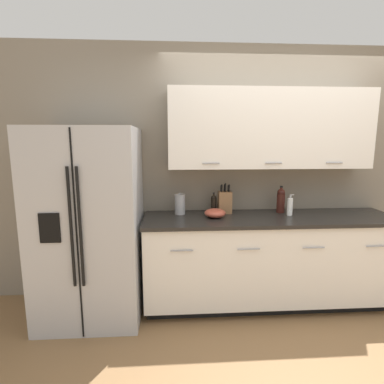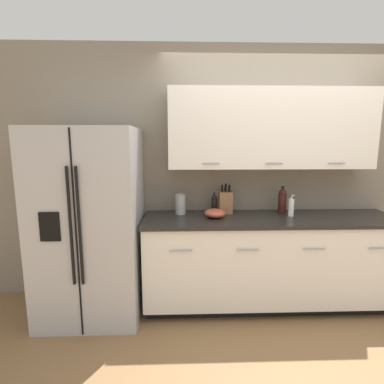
# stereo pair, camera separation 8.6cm
# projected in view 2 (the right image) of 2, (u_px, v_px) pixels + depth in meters

# --- Properties ---
(ground_plane) EXTENTS (14.00, 14.00, 0.00)m
(ground_plane) POSITION_uv_depth(u_px,v_px,m) (314.00, 349.00, 2.39)
(ground_plane) COLOR olive
(wall_back) EXTENTS (10.00, 0.39, 2.60)m
(wall_back) POSITION_uv_depth(u_px,v_px,m) (278.00, 162.00, 3.12)
(wall_back) COLOR gray
(wall_back) RESTS_ON ground_plane
(counter_unit) EXTENTS (2.48, 0.64, 0.91)m
(counter_unit) POSITION_uv_depth(u_px,v_px,m) (269.00, 261.00, 2.99)
(counter_unit) COLOR black
(counter_unit) RESTS_ON ground_plane
(refrigerator) EXTENTS (0.90, 0.80, 1.76)m
(refrigerator) POSITION_uv_depth(u_px,v_px,m) (91.00, 224.00, 2.78)
(refrigerator) COLOR #B2B2B5
(refrigerator) RESTS_ON ground_plane
(knife_block) EXTENTS (0.13, 0.12, 0.31)m
(knife_block) POSITION_uv_depth(u_px,v_px,m) (225.00, 202.00, 3.04)
(knife_block) COLOR olive
(knife_block) RESTS_ON counter_unit
(wine_bottle) EXTENTS (0.08, 0.08, 0.28)m
(wine_bottle) POSITION_uv_depth(u_px,v_px,m) (282.00, 200.00, 3.05)
(wine_bottle) COLOR #3D1914
(wine_bottle) RESTS_ON counter_unit
(soap_dispenser) EXTENTS (0.06, 0.05, 0.21)m
(soap_dispenser) POSITION_uv_depth(u_px,v_px,m) (291.00, 207.00, 2.93)
(soap_dispenser) COLOR white
(soap_dispenser) RESTS_ON counter_unit
(oil_bottle) EXTENTS (0.06, 0.06, 0.21)m
(oil_bottle) POSITION_uv_depth(u_px,v_px,m) (214.00, 204.00, 3.04)
(oil_bottle) COLOR black
(oil_bottle) RESTS_ON counter_unit
(steel_canister) EXTENTS (0.11, 0.11, 0.22)m
(steel_canister) POSITION_uv_depth(u_px,v_px,m) (180.00, 204.00, 3.01)
(steel_canister) COLOR #A3A3A5
(steel_canister) RESTS_ON counter_unit
(mixing_bowl) EXTENTS (0.21, 0.21, 0.09)m
(mixing_bowl) POSITION_uv_depth(u_px,v_px,m) (215.00, 213.00, 2.88)
(mixing_bowl) COLOR #B24C38
(mixing_bowl) RESTS_ON counter_unit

